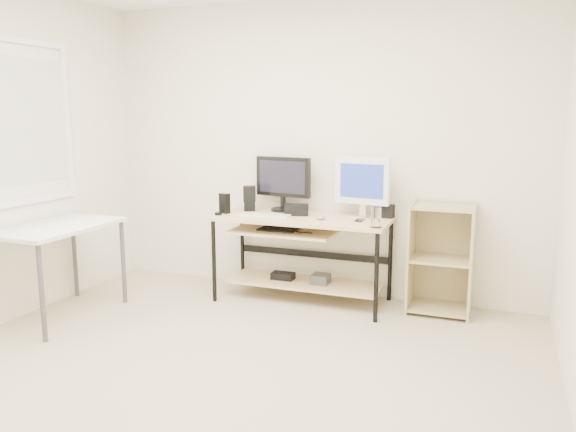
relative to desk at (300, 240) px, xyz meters
The scene contains 16 objects.
room 1.80m from the desk, 93.95° to the right, with size 4.01×4.01×2.62m.
desk is the anchor object (origin of this frame).
side_table 1.97m from the desk, 147.35° to the right, with size 0.60×1.00×0.75m.
shelf_unit 1.19m from the desk, ahead, with size 0.50×0.40×0.90m.
black_monitor 0.58m from the desk, 138.79° to the left, with size 0.53×0.22×0.49m.
white_imac 0.73m from the desk, 18.08° to the left, with size 0.48×0.15×0.51m.
keyboard 0.37m from the desk, 161.40° to the right, with size 0.43×0.12×0.02m, color white.
mouse 0.32m from the desk, 19.69° to the right, with size 0.07×0.11×0.04m, color #A8A8AD.
center_speaker 0.27m from the desk, 145.50° to the left, with size 0.20×0.09×0.10m, color black.
speaker_left 0.63m from the desk, 168.33° to the left, with size 0.15×0.15×0.22m.
speaker_right 0.79m from the desk, 15.53° to the left, with size 0.09×0.09×0.11m, color black.
audio_controller 0.74m from the desk, behind, with size 0.09×0.06×0.18m, color black.
volume_puck 0.74m from the desk, 164.09° to the right, with size 0.06×0.06×0.03m, color black.
smartphone 0.57m from the desk, ahead, with size 0.06×0.12×0.01m, color black.
coaster 0.80m from the desk, 20.67° to the right, with size 0.10×0.10×0.01m, color #A7774B.
drinking_glass 0.82m from the desk, 20.67° to the right, with size 0.08×0.08×0.15m, color white.
Camera 1 is at (1.56, -2.79, 1.60)m, focal length 35.00 mm.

